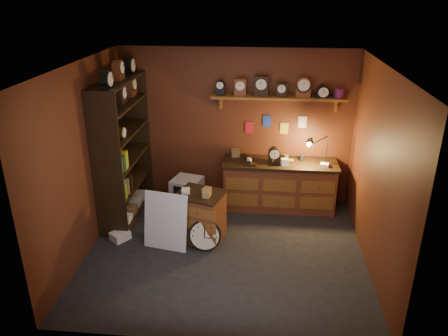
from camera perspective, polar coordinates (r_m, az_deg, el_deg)
The scene contains 11 objects.
floor at distance 6.56m, azimuth 0.25°, elevation -10.73°, with size 4.00×4.00×0.00m, color black.
room_shell at distance 5.89m, azimuth 0.81°, elevation 3.94°, with size 4.02×3.62×2.71m.
shelving_unit at distance 7.23m, azimuth -13.30°, elevation 3.01°, with size 0.47×1.60×2.58m.
workbench at distance 7.61m, azimuth 7.22°, elevation -1.86°, with size 1.94×0.66×1.36m.
low_cabinet at distance 6.65m, azimuth -3.09°, elevation -6.05°, with size 0.81×0.74×0.86m.
big_round_clock at distance 6.48m, azimuth -2.50°, elevation -8.76°, with size 0.48×0.16×0.48m.
white_panel at distance 6.71m, azimuth -7.46°, elevation -10.10°, with size 0.66×0.03×0.88m, color silver.
mini_fridge at distance 7.74m, azimuth -4.85°, elevation -3.14°, with size 0.58×0.60×0.50m.
floor_box_a at distance 7.38m, azimuth -7.42°, elevation -6.13°, with size 0.25×0.21×0.15m, color olive.
floor_box_b at distance 6.97m, azimuth -13.42°, elevation -8.59°, with size 0.22×0.26×0.13m, color white.
floor_box_c at distance 7.03m, azimuth -3.92°, elevation -7.34°, with size 0.26×0.22×0.20m, color olive.
Camera 1 is at (0.51, -5.45, 3.62)m, focal length 35.00 mm.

